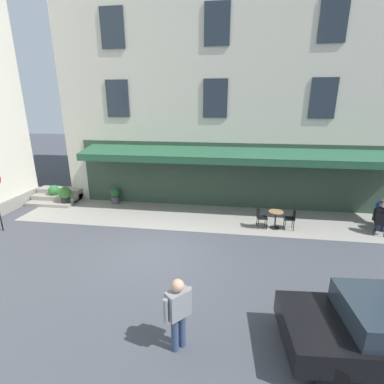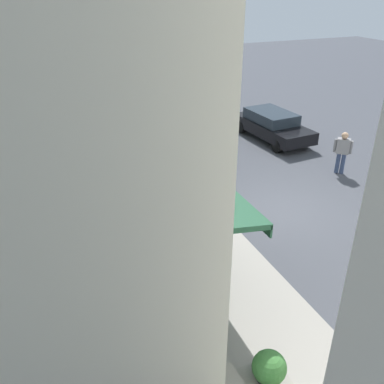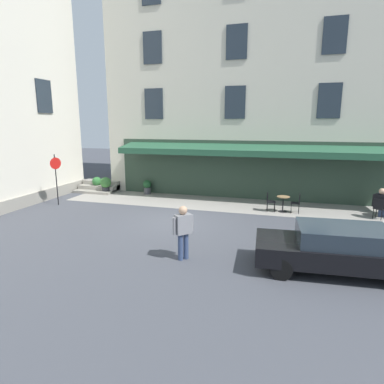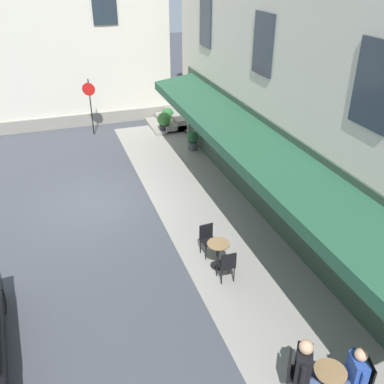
{
  "view_description": "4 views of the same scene",
  "coord_description": "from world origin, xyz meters",
  "px_view_note": "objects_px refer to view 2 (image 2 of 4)",
  "views": [
    {
      "loc": [
        -2.56,
        8.64,
        5.07
      ],
      "look_at": [
        -0.82,
        -3.37,
        1.19
      ],
      "focal_mm": 26.56,
      "sensor_mm": 36.0,
      "label": 1
    },
    {
      "loc": [
        10.12,
        -7.32,
        6.96
      ],
      "look_at": [
        -0.24,
        -2.99,
        1.15
      ],
      "focal_mm": 39.05,
      "sensor_mm": 36.0,
      "label": 2
    },
    {
      "loc": [
        -4.48,
        12.84,
        4.12
      ],
      "look_at": [
        -0.13,
        -2.03,
        0.83
      ],
      "focal_mm": 30.39,
      "sensor_mm": 36.0,
      "label": 3
    },
    {
      "loc": [
        -13.06,
        1.04,
        7.39
      ],
      "look_at": [
        -1.85,
        -2.78,
        0.92
      ],
      "focal_mm": 40.54,
      "sensor_mm": 36.0,
      "label": 4
    }
  ],
  "objects_px": {
    "cafe_chair_black_near_door": "(166,165)",
    "cafe_chair_black_corner_left": "(155,153)",
    "walking_pedestrian_in_grey": "(343,150)",
    "cafe_table_mid_terrace": "(121,129)",
    "cafe_chair_black_facing_street": "(108,128)",
    "potted_plant_under_sign": "(189,301)",
    "parked_car_black": "(272,125)",
    "cafe_chair_black_under_awning": "(134,128)",
    "seated_patron_in_black": "(129,125)",
    "seated_companion_in_blue": "(112,125)",
    "potted_plant_entrance_right": "(269,371)",
    "cafe_table_near_entrance": "(160,160)"
  },
  "relations": [
    {
      "from": "cafe_chair_black_near_door",
      "to": "cafe_chair_black_corner_left",
      "type": "bearing_deg",
      "value": -177.68
    },
    {
      "from": "cafe_chair_black_near_door",
      "to": "walking_pedestrian_in_grey",
      "type": "distance_m",
      "value": 6.86
    },
    {
      "from": "cafe_table_mid_terrace",
      "to": "cafe_chair_black_facing_street",
      "type": "bearing_deg",
      "value": -106.52
    },
    {
      "from": "potted_plant_under_sign",
      "to": "parked_car_black",
      "type": "relative_size",
      "value": 0.18
    },
    {
      "from": "cafe_chair_black_facing_street",
      "to": "walking_pedestrian_in_grey",
      "type": "bearing_deg",
      "value": 45.74
    },
    {
      "from": "cafe_chair_black_under_awning",
      "to": "parked_car_black",
      "type": "height_order",
      "value": "parked_car_black"
    },
    {
      "from": "cafe_chair_black_under_awning",
      "to": "walking_pedestrian_in_grey",
      "type": "xyz_separation_m",
      "value": [
        6.87,
        6.46,
        0.44
      ]
    },
    {
      "from": "seated_patron_in_black",
      "to": "cafe_chair_black_near_door",
      "type": "bearing_deg",
      "value": 1.95
    },
    {
      "from": "seated_companion_in_blue",
      "to": "potted_plant_under_sign",
      "type": "xyz_separation_m",
      "value": [
        12.32,
        -1.11,
        -0.25
      ]
    },
    {
      "from": "cafe_chair_black_near_door",
      "to": "cafe_chair_black_under_awning",
      "type": "distance_m",
      "value": 4.65
    },
    {
      "from": "seated_companion_in_blue",
      "to": "potted_plant_under_sign",
      "type": "relative_size",
      "value": 1.56
    },
    {
      "from": "cafe_table_mid_terrace",
      "to": "cafe_chair_black_under_awning",
      "type": "distance_m",
      "value": 0.63
    },
    {
      "from": "walking_pedestrian_in_grey",
      "to": "cafe_chair_black_facing_street",
      "type": "bearing_deg",
      "value": -134.26
    },
    {
      "from": "cafe_chair_black_under_awning",
      "to": "potted_plant_under_sign",
      "type": "distance_m",
      "value": 12.02
    },
    {
      "from": "cafe_chair_black_near_door",
      "to": "cafe_chair_black_under_awning",
      "type": "relative_size",
      "value": 1.0
    },
    {
      "from": "seated_patron_in_black",
      "to": "seated_companion_in_blue",
      "type": "bearing_deg",
      "value": -115.02
    },
    {
      "from": "cafe_chair_black_facing_street",
      "to": "parked_car_black",
      "type": "xyz_separation_m",
      "value": [
        3.03,
        7.21,
        0.16
      ]
    },
    {
      "from": "cafe_chair_black_under_awning",
      "to": "potted_plant_entrance_right",
      "type": "distance_m",
      "value": 14.33
    },
    {
      "from": "cafe_table_mid_terrace",
      "to": "cafe_chair_black_facing_street",
      "type": "distance_m",
      "value": 0.63
    },
    {
      "from": "cafe_table_near_entrance",
      "to": "seated_companion_in_blue",
      "type": "xyz_separation_m",
      "value": [
        -4.49,
        -0.85,
        0.2
      ]
    },
    {
      "from": "cafe_chair_black_under_awning",
      "to": "cafe_chair_black_facing_street",
      "type": "bearing_deg",
      "value": -115.05
    },
    {
      "from": "potted_plant_entrance_right",
      "to": "potted_plant_under_sign",
      "type": "distance_m",
      "value": 2.48
    },
    {
      "from": "cafe_chair_black_under_awning",
      "to": "seated_companion_in_blue",
      "type": "distance_m",
      "value": 1.05
    },
    {
      "from": "cafe_table_mid_terrace",
      "to": "potted_plant_under_sign",
      "type": "relative_size",
      "value": 0.92
    },
    {
      "from": "cafe_chair_black_corner_left",
      "to": "cafe_chair_black_under_awning",
      "type": "height_order",
      "value": "same"
    },
    {
      "from": "cafe_table_near_entrance",
      "to": "potted_plant_entrance_right",
      "type": "distance_m",
      "value": 10.33
    },
    {
      "from": "potted_plant_under_sign",
      "to": "seated_patron_in_black",
      "type": "bearing_deg",
      "value": 171.18
    },
    {
      "from": "cafe_chair_black_under_awning",
      "to": "parked_car_black",
      "type": "xyz_separation_m",
      "value": [
        2.5,
        6.07,
        0.16
      ]
    },
    {
      "from": "cafe_chair_black_near_door",
      "to": "cafe_chair_black_facing_street",
      "type": "relative_size",
      "value": 1.0
    },
    {
      "from": "cafe_chair_black_corner_left",
      "to": "seated_companion_in_blue",
      "type": "xyz_separation_m",
      "value": [
        -3.86,
        -0.86,
        0.14
      ]
    },
    {
      "from": "potted_plant_under_sign",
      "to": "cafe_chair_black_near_door",
      "type": "bearing_deg",
      "value": 164.33
    },
    {
      "from": "potted_plant_entrance_right",
      "to": "cafe_chair_black_corner_left",
      "type": "bearing_deg",
      "value": 172.8
    },
    {
      "from": "cafe_table_mid_terrace",
      "to": "potted_plant_under_sign",
      "type": "xyz_separation_m",
      "value": [
        12.2,
        -1.51,
        -0.05
      ]
    },
    {
      "from": "cafe_table_near_entrance",
      "to": "walking_pedestrian_in_grey",
      "type": "distance_m",
      "value": 7.15
    },
    {
      "from": "cafe_chair_black_corner_left",
      "to": "parked_car_black",
      "type": "relative_size",
      "value": 0.21
    },
    {
      "from": "cafe_chair_black_near_door",
      "to": "parked_car_black",
      "type": "height_order",
      "value": "parked_car_black"
    },
    {
      "from": "cafe_table_near_entrance",
      "to": "parked_car_black",
      "type": "height_order",
      "value": "parked_car_black"
    },
    {
      "from": "cafe_chair_black_corner_left",
      "to": "cafe_chair_black_facing_street",
      "type": "relative_size",
      "value": 1.0
    },
    {
      "from": "cafe_table_near_entrance",
      "to": "cafe_table_mid_terrace",
      "type": "bearing_deg",
      "value": -174.18
    },
    {
      "from": "cafe_table_near_entrance",
      "to": "cafe_chair_black_facing_street",
      "type": "bearing_deg",
      "value": -166.99
    },
    {
      "from": "cafe_table_mid_terrace",
      "to": "walking_pedestrian_in_grey",
      "type": "distance_m",
      "value": 10.06
    },
    {
      "from": "cafe_table_near_entrance",
      "to": "cafe_chair_black_under_awning",
      "type": "height_order",
      "value": "cafe_chair_black_under_awning"
    },
    {
      "from": "seated_companion_in_blue",
      "to": "seated_patron_in_black",
      "type": "bearing_deg",
      "value": 64.98
    },
    {
      "from": "cafe_chair_black_corner_left",
      "to": "cafe_table_mid_terrace",
      "type": "xyz_separation_m",
      "value": [
        -3.74,
        -0.46,
        -0.06
      ]
    },
    {
      "from": "cafe_table_mid_terrace",
      "to": "potted_plant_under_sign",
      "type": "height_order",
      "value": "potted_plant_under_sign"
    },
    {
      "from": "parked_car_black",
      "to": "cafe_table_mid_terrace",
      "type": "bearing_deg",
      "value": -113.32
    },
    {
      "from": "cafe_table_near_entrance",
      "to": "seated_patron_in_black",
      "type": "xyz_separation_m",
      "value": [
        -4.14,
        -0.1,
        0.23
      ]
    },
    {
      "from": "cafe_table_near_entrance",
      "to": "potted_plant_entrance_right",
      "type": "relative_size",
      "value": 0.77
    },
    {
      "from": "potted_plant_entrance_right",
      "to": "potted_plant_under_sign",
      "type": "relative_size",
      "value": 1.2
    },
    {
      "from": "cafe_table_near_entrance",
      "to": "cafe_chair_black_near_door",
      "type": "distance_m",
      "value": 0.63
    }
  ]
}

